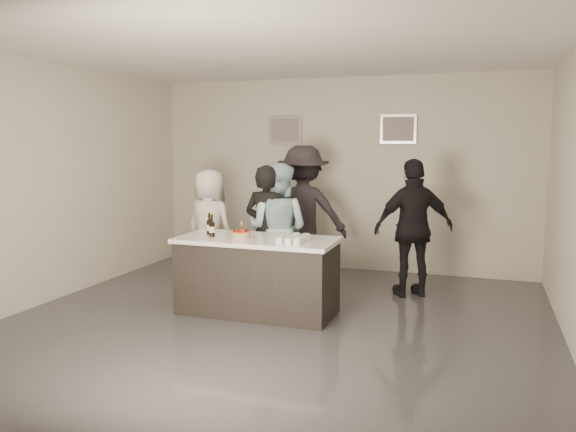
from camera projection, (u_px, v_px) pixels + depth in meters
The scene contains 18 objects.
floor at pixel (273, 324), 6.23m from camera, with size 6.00×6.00×0.00m, color #3D3D42.
ceiling at pixel (272, 46), 5.83m from camera, with size 6.00×6.00×0.00m, color white.
wall_back at pixel (340, 174), 8.84m from camera, with size 6.00×0.04×3.00m, color beige.
wall_front at pixel (88, 231), 3.22m from camera, with size 6.00×0.04×3.00m, color beige.
wall_left at pixel (48, 183), 7.00m from camera, with size 0.04×6.00×3.00m, color beige.
picture_left at pixel (285, 130), 9.01m from camera, with size 0.54×0.04×0.44m, color #B2B2B7.
picture_right at pixel (398, 129), 8.43m from camera, with size 0.54×0.04×0.44m, color #B2B2B7.
bar_counter at pixel (257, 275), 6.59m from camera, with size 1.86×0.86×0.90m, color white.
cake at pixel (241, 235), 6.50m from camera, with size 0.22×0.22×0.07m, color #E85818.
beer_bottle_a at pixel (209, 224), 6.75m from camera, with size 0.07×0.07×0.26m, color black.
beer_bottle_b at pixel (212, 226), 6.60m from camera, with size 0.07×0.07×0.26m, color black.
tumbler_cluster at pixel (293, 239), 6.25m from camera, with size 0.30×0.40×0.08m, color #C58E12.
candles at pixel (229, 240), 6.34m from camera, with size 0.24×0.08×0.01m, color pink.
person_main_black at pixel (267, 231), 7.25m from camera, with size 0.63×0.41×1.72m, color black.
person_main_blue at pixel (278, 229), 7.35m from camera, with size 0.84×0.66×1.74m, color #B6E0EF.
person_guest_left at pixel (209, 226), 7.99m from camera, with size 0.79×0.52×1.62m, color white.
person_guest_right at pixel (414, 228), 7.27m from camera, with size 1.05×0.44×1.80m, color black.
person_guest_back at pixel (303, 213), 8.12m from camera, with size 1.26×0.73×1.96m, color black.
Camera 1 is at (2.13, -5.63, 2.01)m, focal length 35.00 mm.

